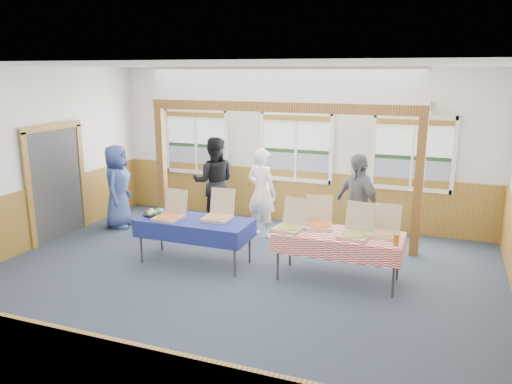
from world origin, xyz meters
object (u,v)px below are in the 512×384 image
person_grey (357,205)px  woman_white (262,193)px  table_left (195,223)px  woman_black (214,182)px  table_right (339,237)px  man_blue (117,186)px

person_grey → woman_white: bearing=-148.5°
table_left → woman_white: size_ratio=1.18×
person_grey → woman_black: bearing=-151.2°
table_left → person_grey: (2.41, 1.37, 0.19)m
table_left → table_right: same height
woman_white → person_grey: bearing=-174.0°
man_blue → table_left: bearing=-134.4°
table_left → woman_white: woman_white is taller
man_blue → table_right: bearing=-120.2°
woman_black → woman_white: bearing=141.4°
table_left → person_grey: person_grey is taller
table_right → woman_black: woman_black is taller
woman_black → man_blue: (-1.77, -0.82, -0.07)m
man_blue → person_grey: bearing=-105.5°
woman_white → person_grey: (1.86, -0.33, 0.03)m
table_right → woman_white: size_ratio=1.19×
table_left → table_right: size_ratio=0.99×
person_grey → table_right: bearing=-51.1°
woman_white → person_grey: person_grey is taller
woman_white → woman_black: bearing=-0.8°
table_left → table_right: bearing=-15.0°
table_right → person_grey: bearing=67.3°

